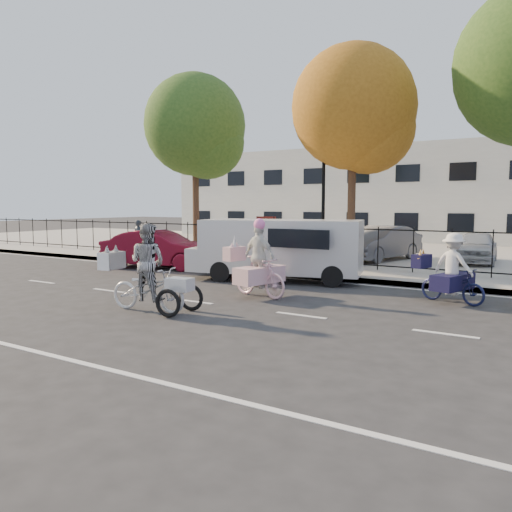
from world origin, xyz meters
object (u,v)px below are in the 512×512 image
Objects in this scene: lot_car_d at (476,247)px; zebra_trike at (148,277)px; pedestrian at (139,237)px; unicorn_bike at (258,268)px; lot_car_b at (278,238)px; white_van at (279,247)px; red_sedan at (159,249)px; bull_bike at (452,275)px; lot_car_c at (380,243)px; lamppost at (323,184)px.

zebra_trike is at bearing -116.10° from lot_car_d.
pedestrian is 0.43× the size of lot_car_d.
unicorn_bike reaches higher than pedestrian.
unicorn_bike is 0.47× the size of lot_car_b.
white_van reaches higher than pedestrian.
red_sedan is 0.97× the size of lot_car_b.
lot_car_b is (1.33, 6.82, 0.05)m from red_sedan.
bull_bike reaches higher than pedestrian.
pedestrian is 0.35× the size of lot_car_b.
zebra_trike is 0.56× the size of lot_car_c.
pedestrian is (-3.35, 2.33, 0.21)m from red_sedan.
bull_bike reaches higher than lot_car_d.
zebra_trike reaches higher than lot_car_d.
pedestrian reaches higher than red_sedan.
red_sedan is (-10.69, 1.26, 0.03)m from bull_bike.
red_sedan is at bearing 77.64° from unicorn_bike.
lot_car_c reaches higher than lot_car_d.
lot_car_c is (10.05, 3.38, -0.08)m from pedestrian.
lamppost is at bearing -179.16° from pedestrian.
lamppost is 0.96× the size of lot_car_b.
lot_car_d is (4.49, 4.47, -2.35)m from lamppost.
bull_bike is 14.49m from pedestrian.
lot_car_d is at bearing -30.19° from zebra_trike.
unicorn_bike reaches higher than zebra_trike.
lot_car_b is (-4.89, 9.88, 0.01)m from unicorn_bike.
bull_bike is 8.03m from lot_car_c.
lot_car_c is 3.61m from lot_car_d.
zebra_trike is at bearing -153.04° from red_sedan.
lot_car_c is at bearing 72.82° from lamppost.
lot_car_b reaches higher than lot_car_d.
white_van is 1.33× the size of red_sedan.
lot_car_b is at bearing 8.08° from zebra_trike.
white_van is at bearing -11.18° from zebra_trike.
red_sedan is (-5.30, 0.29, -0.35)m from white_van.
zebra_trike is 13.67m from lot_car_d.
lot_car_b is (-3.66, 12.68, 0.00)m from zebra_trike.
lot_car_c is (0.49, 8.77, 0.08)m from unicorn_bike.
bull_bike is at bearing -90.12° from lot_car_d.
zebra_trike is 3.06m from unicorn_bike.
lot_car_b is 5.49m from lot_car_c.
lamppost is 3.34m from white_van.
lot_car_c is (1.05, 3.38, -2.27)m from lamppost.
bull_bike is at bearing -26.24° from lot_car_b.
unicorn_bike is 11.02m from lot_car_b.
white_van is 5.32m from red_sedan.
white_van is at bearing -128.30° from lot_car_d.
lot_car_d is (5.16, 12.66, -0.01)m from zebra_trike.
white_van is (-5.39, 0.97, 0.38)m from bull_bike.
lot_car_c is (1.72, 11.57, 0.07)m from zebra_trike.
lot_car_b is 1.07× the size of lot_car_c.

